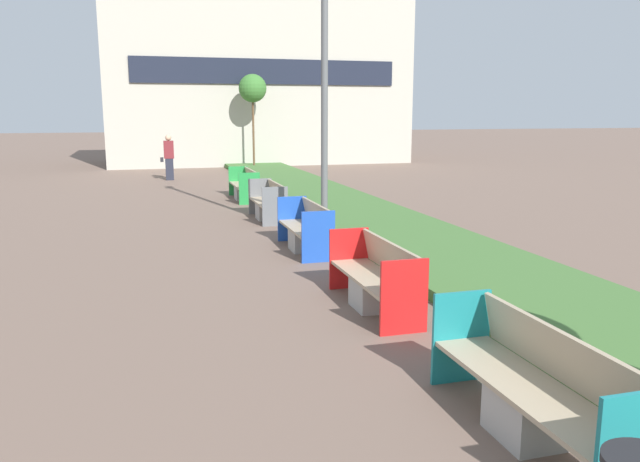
{
  "coord_description": "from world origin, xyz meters",
  "views": [
    {
      "loc": [
        -2.08,
        3.27,
        2.69
      ],
      "look_at": [
        0.9,
        13.73,
        0.6
      ],
      "focal_mm": 35.0,
      "sensor_mm": 36.0,
      "label": 1
    }
  ],
  "objects_px": {
    "bench_green_frame": "(245,188)",
    "bench_red_frame": "(376,282)",
    "bench_grey_frame": "(269,205)",
    "pedestrian_walking": "(169,157)",
    "bench_blue_frame": "(306,232)",
    "street_lamp_post": "(325,6)",
    "sapling_tree_far": "(253,89)",
    "bench_teal_frame": "(533,395)"
  },
  "relations": [
    {
      "from": "street_lamp_post",
      "to": "pedestrian_walking",
      "type": "height_order",
      "value": "street_lamp_post"
    },
    {
      "from": "bench_blue_frame",
      "to": "sapling_tree_far",
      "type": "bearing_deg",
      "value": 83.27
    },
    {
      "from": "bench_blue_frame",
      "to": "bench_grey_frame",
      "type": "relative_size",
      "value": 1.06
    },
    {
      "from": "bench_blue_frame",
      "to": "bench_red_frame",
      "type": "bearing_deg",
      "value": -89.98
    },
    {
      "from": "bench_green_frame",
      "to": "bench_blue_frame",
      "type": "bearing_deg",
      "value": -90.01
    },
    {
      "from": "bench_red_frame",
      "to": "bench_blue_frame",
      "type": "height_order",
      "value": "same"
    },
    {
      "from": "bench_blue_frame",
      "to": "street_lamp_post",
      "type": "xyz_separation_m",
      "value": [
        0.61,
        0.82,
        4.38
      ]
    },
    {
      "from": "bench_blue_frame",
      "to": "bench_grey_frame",
      "type": "bearing_deg",
      "value": 90.02
    },
    {
      "from": "bench_green_frame",
      "to": "sapling_tree_far",
      "type": "height_order",
      "value": "sapling_tree_far"
    },
    {
      "from": "street_lamp_post",
      "to": "bench_teal_frame",
      "type": "bearing_deg",
      "value": -94.22
    },
    {
      "from": "pedestrian_walking",
      "to": "bench_green_frame",
      "type": "bearing_deg",
      "value": -72.69
    },
    {
      "from": "bench_red_frame",
      "to": "street_lamp_post",
      "type": "height_order",
      "value": "street_lamp_post"
    },
    {
      "from": "sapling_tree_far",
      "to": "pedestrian_walking",
      "type": "height_order",
      "value": "sapling_tree_far"
    },
    {
      "from": "bench_green_frame",
      "to": "street_lamp_post",
      "type": "distance_m",
      "value": 8.0
    },
    {
      "from": "sapling_tree_far",
      "to": "pedestrian_walking",
      "type": "distance_m",
      "value": 6.34
    },
    {
      "from": "bench_red_frame",
      "to": "bench_green_frame",
      "type": "height_order",
      "value": "same"
    },
    {
      "from": "pedestrian_walking",
      "to": "bench_red_frame",
      "type": "bearing_deg",
      "value": -83.58
    },
    {
      "from": "bench_teal_frame",
      "to": "bench_grey_frame",
      "type": "relative_size",
      "value": 1.2
    },
    {
      "from": "bench_red_frame",
      "to": "sapling_tree_far",
      "type": "relative_size",
      "value": 0.49
    },
    {
      "from": "bench_green_frame",
      "to": "bench_teal_frame",
      "type": "bearing_deg",
      "value": -89.99
    },
    {
      "from": "bench_green_frame",
      "to": "bench_red_frame",
      "type": "bearing_deg",
      "value": -90.0
    },
    {
      "from": "street_lamp_post",
      "to": "sapling_tree_far",
      "type": "bearing_deg",
      "value": 84.99
    },
    {
      "from": "bench_red_frame",
      "to": "pedestrian_walking",
      "type": "distance_m",
      "value": 17.8
    },
    {
      "from": "bench_red_frame",
      "to": "street_lamp_post",
      "type": "distance_m",
      "value": 6.39
    },
    {
      "from": "bench_teal_frame",
      "to": "pedestrian_walking",
      "type": "xyz_separation_m",
      "value": [
        -1.99,
        21.32,
        0.54
      ]
    },
    {
      "from": "bench_red_frame",
      "to": "bench_green_frame",
      "type": "xyz_separation_m",
      "value": [
        0.0,
        11.3,
        0.0
      ]
    },
    {
      "from": "bench_red_frame",
      "to": "bench_green_frame",
      "type": "distance_m",
      "value": 11.3
    },
    {
      "from": "bench_grey_frame",
      "to": "street_lamp_post",
      "type": "distance_m",
      "value": 5.29
    },
    {
      "from": "street_lamp_post",
      "to": "bench_red_frame",
      "type": "bearing_deg",
      "value": -97.53
    },
    {
      "from": "bench_green_frame",
      "to": "street_lamp_post",
      "type": "height_order",
      "value": "street_lamp_post"
    },
    {
      "from": "bench_teal_frame",
      "to": "bench_red_frame",
      "type": "distance_m",
      "value": 3.64
    },
    {
      "from": "bench_grey_frame",
      "to": "pedestrian_walking",
      "type": "bearing_deg",
      "value": 101.08
    },
    {
      "from": "bench_teal_frame",
      "to": "bench_green_frame",
      "type": "height_order",
      "value": "same"
    },
    {
      "from": "street_lamp_post",
      "to": "sapling_tree_far",
      "type": "xyz_separation_m",
      "value": [
        1.49,
        17.01,
        -1.03
      ]
    },
    {
      "from": "bench_green_frame",
      "to": "pedestrian_walking",
      "type": "height_order",
      "value": "pedestrian_walking"
    },
    {
      "from": "bench_blue_frame",
      "to": "bench_green_frame",
      "type": "height_order",
      "value": "same"
    },
    {
      "from": "bench_red_frame",
      "to": "bench_green_frame",
      "type": "bearing_deg",
      "value": 90.0
    },
    {
      "from": "street_lamp_post",
      "to": "pedestrian_walking",
      "type": "bearing_deg",
      "value": 101.27
    },
    {
      "from": "sapling_tree_far",
      "to": "street_lamp_post",
      "type": "bearing_deg",
      "value": -95.01
    },
    {
      "from": "bench_teal_frame",
      "to": "bench_grey_frame",
      "type": "xyz_separation_m",
      "value": [
        -0.0,
        11.17,
        -0.01
      ]
    },
    {
      "from": "bench_grey_frame",
      "to": "pedestrian_walking",
      "type": "distance_m",
      "value": 10.36
    },
    {
      "from": "sapling_tree_far",
      "to": "bench_green_frame",
      "type": "bearing_deg",
      "value": -101.5
    }
  ]
}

